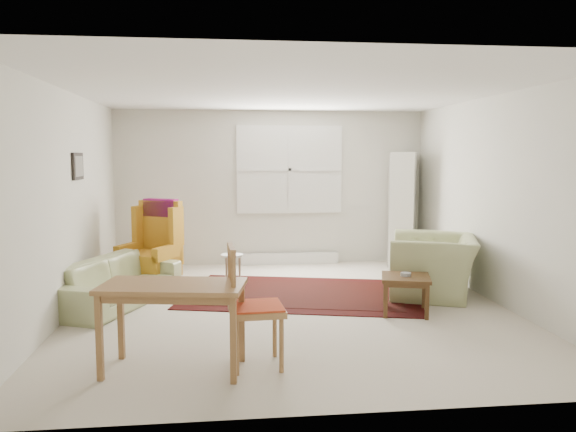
{
  "coord_description": "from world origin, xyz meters",
  "views": [
    {
      "loc": [
        -0.76,
        -6.38,
        1.78
      ],
      "look_at": [
        0.0,
        0.3,
        1.05
      ],
      "focal_mm": 35.0,
      "sensor_mm": 36.0,
      "label": 1
    }
  ],
  "objects": [
    {
      "name": "room",
      "position": [
        0.02,
        0.21,
        1.26
      ],
      "size": [
        5.04,
        5.54,
        2.51
      ],
      "color": "beige",
      "rests_on": "ground"
    },
    {
      "name": "rug",
      "position": [
        0.22,
        0.62,
        0.01
      ],
      "size": [
        3.31,
        2.54,
        0.03
      ],
      "primitive_type": null,
      "rotation": [
        0.0,
        0.0,
        -0.24
      ],
      "color": "black",
      "rests_on": "ground"
    },
    {
      "name": "sofa",
      "position": [
        -2.05,
        0.4,
        0.38
      ],
      "size": [
        1.41,
        2.03,
        0.76
      ],
      "primitive_type": "imported",
      "rotation": [
        0.0,
        0.0,
        1.18
      ],
      "color": "#9DA46D",
      "rests_on": "ground"
    },
    {
      "name": "armchair",
      "position": [
        1.87,
        0.39,
        0.46
      ],
      "size": [
        1.37,
        1.46,
        0.92
      ],
      "primitive_type": "imported",
      "rotation": [
        0.0,
        0.0,
        -1.92
      ],
      "color": "#9DA46D",
      "rests_on": "ground"
    },
    {
      "name": "wingback_chair",
      "position": [
        -1.79,
        1.37,
        0.59
      ],
      "size": [
        0.93,
        0.95,
        1.17
      ],
      "primitive_type": null,
      "rotation": [
        0.0,
        0.0,
        -0.47
      ],
      "color": "#BB7F1C",
      "rests_on": "ground"
    },
    {
      "name": "coffee_table",
      "position": [
        1.26,
        -0.38,
        0.22
      ],
      "size": [
        0.65,
        0.65,
        0.43
      ],
      "primitive_type": null,
      "rotation": [
        0.0,
        0.0,
        -0.27
      ],
      "color": "#482E16",
      "rests_on": "ground"
    },
    {
      "name": "stool",
      "position": [
        -0.67,
        1.34,
        0.21
      ],
      "size": [
        0.38,
        0.38,
        0.42
      ],
      "primitive_type": null,
      "rotation": [
        0.0,
        0.0,
        0.27
      ],
      "color": "white",
      "rests_on": "ground"
    },
    {
      "name": "cabinet",
      "position": [
        2.1,
        2.35,
        0.92
      ],
      "size": [
        0.63,
        0.82,
        1.83
      ],
      "primitive_type": null,
      "rotation": [
        0.0,
        0.0,
        -0.38
      ],
      "color": "white",
      "rests_on": "ground"
    },
    {
      "name": "desk",
      "position": [
        -1.19,
        -1.81,
        0.37
      ],
      "size": [
        1.24,
        0.76,
        0.73
      ],
      "primitive_type": null,
      "rotation": [
        0.0,
        0.0,
        -0.17
      ],
      "color": "olive",
      "rests_on": "ground"
    },
    {
      "name": "desk_chair",
      "position": [
        -0.5,
        -1.78,
        0.52
      ],
      "size": [
        0.48,
        0.48,
        1.03
      ],
      "primitive_type": null,
      "rotation": [
        0.0,
        0.0,
        1.63
      ],
      "color": "olive",
      "rests_on": "ground"
    }
  ]
}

